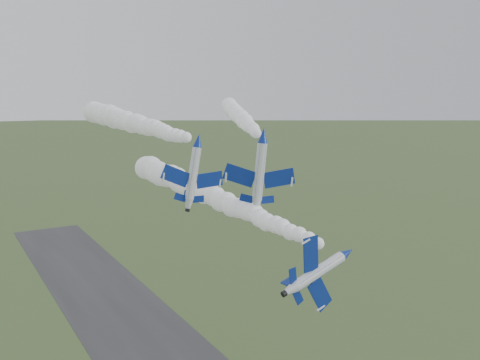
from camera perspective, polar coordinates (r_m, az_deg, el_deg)
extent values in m
cylinder|color=silver|center=(74.69, 11.33, -7.64)|extent=(2.57, 8.56, 1.88)
cone|color=navy|center=(71.30, 14.44, -8.58)|extent=(2.06, 2.36, 1.88)
cone|color=silver|center=(78.15, 8.61, -6.79)|extent=(2.02, 1.96, 1.88)
cylinder|color=black|center=(78.85, 8.10, -6.63)|extent=(1.00, 0.68, 0.95)
ellipsoid|color=black|center=(73.62, 12.85, -7.81)|extent=(1.49, 2.99, 1.25)
cube|color=navy|center=(73.74, 10.39, -5.54)|extent=(1.68, 2.52, 4.46)
cube|color=navy|center=(76.62, 11.21, -9.49)|extent=(1.68, 2.52, 4.46)
cube|color=navy|center=(76.79, 8.84, -5.90)|extent=(0.77, 1.16, 1.95)
cube|color=navy|center=(78.28, 9.29, -7.95)|extent=(0.77, 1.16, 1.95)
cube|color=navy|center=(78.10, 9.86, -6.54)|extent=(2.27, 1.78, 0.76)
cylinder|color=silver|center=(82.44, -4.48, 4.21)|extent=(2.09, 8.06, 1.66)
cone|color=navy|center=(77.83, -3.05, 3.92)|extent=(1.77, 2.18, 1.66)
cone|color=silver|center=(86.92, -5.72, 4.46)|extent=(1.75, 1.80, 1.66)
cylinder|color=black|center=(87.80, -5.94, 4.51)|extent=(0.87, 0.62, 0.84)
ellipsoid|color=black|center=(80.54, -3.86, 4.47)|extent=(1.25, 2.79, 1.10)
cube|color=navy|center=(82.07, -6.52, 4.41)|extent=(4.44, 2.51, 0.91)
cube|color=navy|center=(84.29, -2.93, 3.90)|extent=(4.44, 2.51, 0.91)
cube|color=navy|center=(85.56, -6.45, 4.55)|extent=(1.94, 1.15, 0.43)
cube|color=navy|center=(86.70, -4.58, 4.29)|extent=(1.94, 1.15, 0.43)
cube|color=navy|center=(85.89, -5.33, 5.22)|extent=(0.57, 1.55, 2.08)
cylinder|color=silver|center=(88.65, 2.49, 4.75)|extent=(5.24, 9.48, 1.84)
cone|color=navy|center=(82.80, 3.26, 4.41)|extent=(2.63, 2.99, 1.84)
cone|color=silver|center=(94.28, 1.84, 5.03)|extent=(2.46, 2.57, 1.84)
cylinder|color=black|center=(95.39, 1.72, 5.08)|extent=(1.12, 0.98, 0.93)
ellipsoid|color=black|center=(86.22, 2.83, 5.03)|extent=(2.35, 3.47, 1.23)
cube|color=navy|center=(88.96, 0.23, 4.87)|extent=(5.82, 4.44, 0.64)
cube|color=navy|center=(90.25, 4.48, 4.50)|extent=(5.82, 4.44, 0.64)
cube|color=navy|center=(92.98, 0.85, 5.08)|extent=(2.56, 1.99, 0.32)
cube|color=navy|center=(93.64, 3.03, 4.89)|extent=(2.56, 1.99, 0.32)
cube|color=navy|center=(92.95, 2.06, 5.87)|extent=(1.01, 1.81, 2.48)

